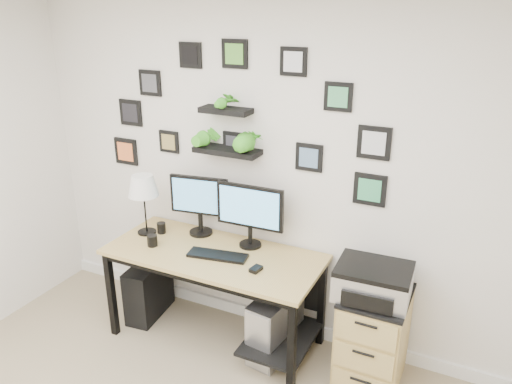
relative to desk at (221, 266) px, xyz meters
The scene contains 14 objects.
room 0.70m from the desk, 52.85° to the left, with size 4.00×4.00×4.00m.
desk is the anchor object (origin of this frame).
monitor_left 0.53m from the desk, 145.78° to the left, with size 0.47×0.21×0.48m.
monitor_right 0.47m from the desk, 47.93° to the left, with size 0.52×0.17×0.49m.
keyboard 0.16m from the desk, 73.41° to the right, with size 0.43×0.14×0.02m, color black.
mouse 0.41m from the desk, 20.81° to the right, with size 0.06×0.09×0.03m, color black.
table_lamp 0.85m from the desk, behind, with size 0.24×0.24×0.48m.
mug 0.55m from the desk, 164.56° to the right, with size 0.08×0.08×0.09m, color black.
pen_cup 0.60m from the desk, behind, with size 0.07×0.07×0.09m, color black.
pc_tower_black 0.80m from the desk, behind, with size 0.21×0.47×0.47m, color black.
pc_tower_grey 0.59m from the desk, ahead, with size 0.28×0.51×0.49m.
file_cabinet 1.19m from the desk, ahead, with size 0.43×0.53×0.67m.
printer 1.13m from the desk, ahead, with size 0.49×0.41×0.21m.
wall_decor 1.06m from the desk, 97.39° to the left, with size 2.28×0.18×1.05m.
Camera 1 is at (1.42, -1.16, 2.48)m, focal length 35.00 mm.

